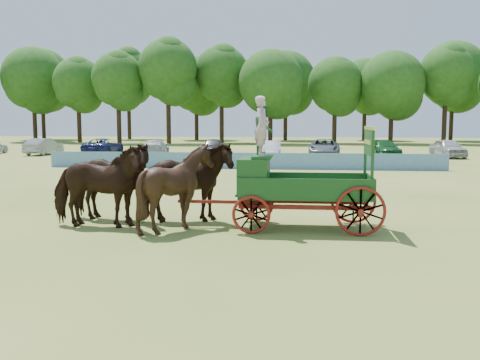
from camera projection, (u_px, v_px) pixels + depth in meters
name	position (u px, v px, depth m)	size (l,w,h in m)	color
ground	(214.00, 221.00, 16.90)	(160.00, 160.00, 0.00)	#A39849
horse_lead_left	(97.00, 186.00, 15.74)	(1.35, 2.95, 2.49)	#331A0E
horse_lead_right	(110.00, 182.00, 16.82)	(1.35, 2.95, 2.49)	#331A0E
horse_wheel_left	(177.00, 187.00, 15.48)	(2.02, 2.27, 2.50)	#331A0E
horse_wheel_right	(185.00, 183.00, 16.56)	(1.35, 2.95, 2.49)	#331A0E
farm_dray	(280.00, 172.00, 15.67)	(6.00, 2.00, 3.86)	maroon
sponsor_banner	(242.00, 161.00, 34.73)	(26.00, 0.08, 1.05)	#1D57A2
parked_cars	(244.00, 147.00, 46.80)	(48.67, 6.55, 1.59)	silver
treeline	(260.00, 78.00, 75.69)	(88.88, 22.55, 14.77)	#382314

